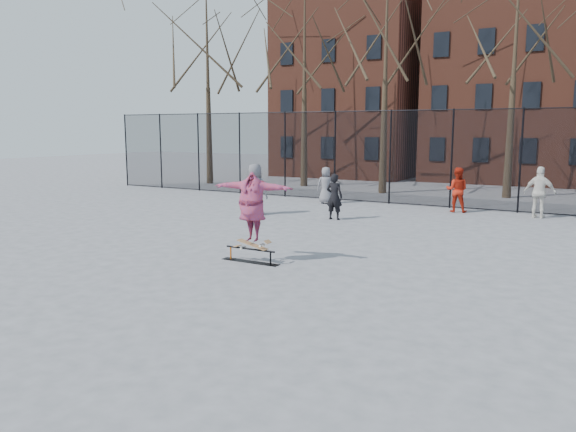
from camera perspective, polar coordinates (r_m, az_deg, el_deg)
The scene contains 12 objects.
ground at distance 12.50m, azimuth -4.36°, elevation -6.03°, with size 100.00×100.00×0.00m, color slate.
skate_rail at distance 13.68m, azimuth -3.86°, elevation -4.14°, with size 1.57×0.24×0.34m.
skateboard at distance 13.59m, azimuth -3.64°, elevation -3.09°, with size 0.88×0.21×0.10m, color #9F6A3F, non-canonical shape.
skater at distance 13.43m, azimuth -3.67°, elevation 0.60°, with size 2.05×0.56×1.66m, color #6B3B95.
bystander_grey at distance 24.27m, azimuth 3.88°, elevation 3.14°, with size 0.78×0.51×1.59m, color slate.
bystander_black at distance 19.97m, azimuth 4.73°, elevation 1.97°, with size 0.60×0.39×1.64m, color black.
bystander_red at distance 22.67m, azimuth 16.79°, elevation 2.56°, with size 0.84×0.66×1.73m, color #B1200F.
bystander_white at distance 22.18m, azimuth 24.21°, elevation 2.20°, with size 1.09×0.46×1.87m, color silver.
bystander_extra at distance 21.12m, azimuth -3.36°, elevation 2.74°, with size 0.94×0.61×1.92m, color slate.
fence at distance 23.99m, azimuth 13.47°, elevation 5.87°, with size 34.03×0.07×4.00m.
tree_row at distance 28.32m, azimuth 15.92°, elevation 16.96°, with size 33.66×7.46×10.67m.
rowhouses at distance 36.58m, azimuth 20.86°, elevation 12.78°, with size 29.00×7.00×13.00m.
Camera 1 is at (6.85, -9.95, 3.21)m, focal length 35.00 mm.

